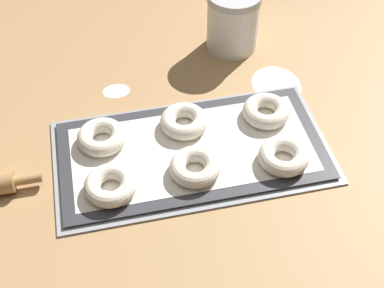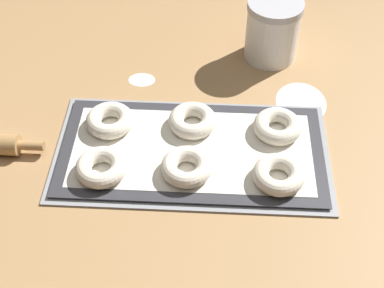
{
  "view_description": "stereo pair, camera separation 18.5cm",
  "coord_description": "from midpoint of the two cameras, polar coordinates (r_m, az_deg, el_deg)",
  "views": [
    {
      "loc": [
        -0.14,
        -0.69,
        0.79
      ],
      "look_at": [
        0.01,
        -0.01,
        0.03
      ],
      "focal_mm": 50.0,
      "sensor_mm": 36.0,
      "label": 1
    },
    {
      "loc": [
        0.05,
        -0.7,
        0.79
      ],
      "look_at": [
        0.01,
        -0.01,
        0.03
      ],
      "focal_mm": 50.0,
      "sensor_mm": 36.0,
      "label": 2
    }
  ],
  "objects": [
    {
      "name": "bagel_back_right",
      "position": [
        1.09,
        13.94,
        1.38
      ],
      "size": [
        0.1,
        0.1,
        0.03
      ],
      "color": "silver",
      "rests_on": "baking_mat"
    },
    {
      "name": "baking_mat",
      "position": [
        1.04,
        5.06,
        -1.14
      ],
      "size": [
        0.51,
        0.26,
        0.0
      ],
      "color": "#333338",
      "rests_on": "baking_tray"
    },
    {
      "name": "flour_patch_far",
      "position": [
        1.2,
        -1.03,
        6.52
      ],
      "size": [
        0.06,
        0.05,
        0.0
      ],
      "color": "white",
      "rests_on": "ground_plane"
    },
    {
      "name": "bagel_front_left",
      "position": [
        0.99,
        -4.48,
        -3.04
      ],
      "size": [
        0.1,
        0.1,
        0.03
      ],
      "color": "silver",
      "rests_on": "baking_mat"
    },
    {
      "name": "bagel_front_center",
      "position": [
        0.99,
        4.75,
        -2.99
      ],
      "size": [
        0.1,
        0.1,
        0.03
      ],
      "color": "silver",
      "rests_on": "baking_mat"
    },
    {
      "name": "flour_canister",
      "position": [
        1.25,
        12.88,
        11.47
      ],
      "size": [
        0.12,
        0.12,
        0.14
      ],
      "color": "white",
      "rests_on": "ground_plane"
    },
    {
      "name": "ground_plane",
      "position": [
        1.06,
        4.3,
        -1.08
      ],
      "size": [
        2.8,
        2.8,
        0.0
      ],
      "primitive_type": "plane",
      "color": "#A87F51"
    },
    {
      "name": "bagel_back_center",
      "position": [
        1.07,
        4.96,
        2.05
      ],
      "size": [
        0.1,
        0.1,
        0.03
      ],
      "color": "silver",
      "rests_on": "baking_mat"
    },
    {
      "name": "bagel_back_left",
      "position": [
        1.07,
        -3.96,
        2.06
      ],
      "size": [
        0.1,
        0.1,
        0.03
      ],
      "color": "silver",
      "rests_on": "baking_mat"
    },
    {
      "name": "bagel_front_right",
      "position": [
        1.01,
        14.47,
        -3.73
      ],
      "size": [
        0.1,
        0.1,
        0.03
      ],
      "color": "silver",
      "rests_on": "baking_mat"
    },
    {
      "name": "baking_tray",
      "position": [
        1.05,
        5.04,
        -1.33
      ],
      "size": [
        0.54,
        0.28,
        0.01
      ],
      "color": "#93969B",
      "rests_on": "ground_plane"
    },
    {
      "name": "flour_patch_near",
      "position": [
        1.19,
        15.98,
        3.95
      ],
      "size": [
        0.11,
        0.13,
        0.0
      ],
      "color": "white",
      "rests_on": "ground_plane"
    }
  ]
}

